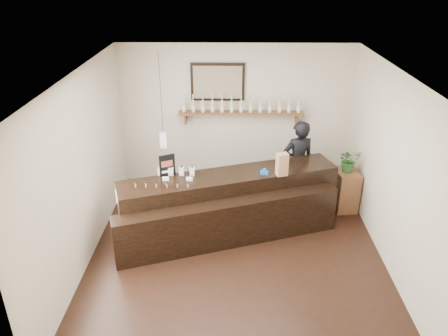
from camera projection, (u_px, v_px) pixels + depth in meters
name	position (u px, v px, depth m)	size (l,w,h in m)	color
ground	(236.00, 251.00, 6.90)	(5.00, 5.00, 0.00)	black
room_shell	(238.00, 153.00, 6.17)	(5.00, 5.00, 5.00)	beige
back_wall_decor	(228.00, 100.00, 8.29)	(2.66, 0.96, 1.69)	brown
counter	(229.00, 207.00, 7.21)	(3.65, 2.11, 1.19)	black
promo_sign	(167.00, 165.00, 6.98)	(0.24, 0.13, 0.36)	black
paper_bag	(282.00, 164.00, 6.99)	(0.20, 0.18, 0.38)	#9B6D4B
tape_dispenser	(264.00, 172.00, 7.07)	(0.13, 0.07, 0.11)	#165A9F
side_cabinet	(345.00, 190.00, 7.95)	(0.43, 0.56, 0.76)	brown
potted_plant	(349.00, 160.00, 7.70)	(0.38, 0.33, 0.42)	#2C5D25
shopkeeper	(298.00, 158.00, 7.88)	(0.68, 0.44, 1.85)	black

